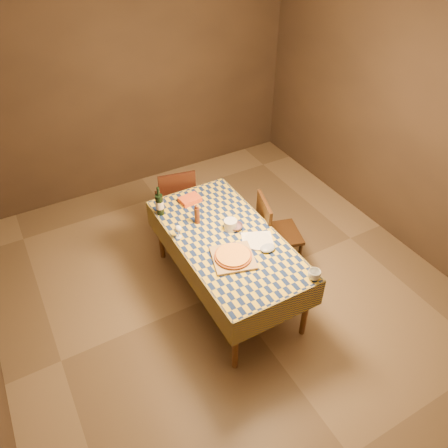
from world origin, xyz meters
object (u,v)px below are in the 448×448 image
object	(u,v)px
chair_right	(273,230)
cutting_board	(233,258)
dining_table	(227,243)
wine_bottle	(160,204)
white_plate	(258,241)
pizza	(233,256)
chair_far	(176,198)
bowl	(235,227)

from	to	relation	value
chair_right	cutting_board	bearing A→B (deg)	-151.95
dining_table	wine_bottle	world-z (taller)	wine_bottle
dining_table	white_plate	world-z (taller)	white_plate
pizza	chair_right	world-z (taller)	chair_right
dining_table	chair_right	xyz separation A→B (m)	(0.63, 0.10, -0.17)
white_plate	chair_far	bearing A→B (deg)	101.05
white_plate	chair_far	xyz separation A→B (m)	(-0.26, 1.34, -0.26)
cutting_board	chair_right	xyz separation A→B (m)	(0.72, 0.39, -0.26)
pizza	chair_right	xyz separation A→B (m)	(0.72, 0.39, -0.29)
cutting_board	chair_far	distance (m)	1.45
chair_far	chair_right	size ratio (longest dim) A/B	1.00
pizza	chair_right	distance (m)	0.87
dining_table	bowl	xyz separation A→B (m)	(0.14, 0.07, 0.10)
pizza	white_plate	xyz separation A→B (m)	(0.33, 0.08, -0.03)
pizza	wine_bottle	bearing A→B (deg)	108.47
white_plate	chair_far	size ratio (longest dim) A/B	0.29
pizza	white_plate	distance (m)	0.34
wine_bottle	white_plate	world-z (taller)	wine_bottle
cutting_board	wine_bottle	distance (m)	1.00
white_plate	cutting_board	bearing A→B (deg)	-165.40
dining_table	pizza	bearing A→B (deg)	-108.17
pizza	chair_far	world-z (taller)	chair_far
pizza	wine_bottle	world-z (taller)	wine_bottle
chair_right	pizza	bearing A→B (deg)	-151.95
pizza	wine_bottle	distance (m)	1.00
wine_bottle	pizza	bearing A→B (deg)	-71.53
cutting_board	wine_bottle	bearing A→B (deg)	108.47
cutting_board	bowl	size ratio (longest dim) A/B	2.54
chair_far	wine_bottle	bearing A→B (deg)	-128.18
cutting_board	chair_right	world-z (taller)	chair_right
bowl	chair_far	distance (m)	1.11
dining_table	cutting_board	bearing A→B (deg)	-108.17
bowl	wine_bottle	bearing A→B (deg)	133.25
dining_table	pizza	world-z (taller)	pizza
chair_far	chair_right	bearing A→B (deg)	-57.57
pizza	white_plate	size ratio (longest dim) A/B	1.53
wine_bottle	cutting_board	bearing A→B (deg)	-71.53
cutting_board	pizza	world-z (taller)	pizza
chair_right	bowl	bearing A→B (deg)	-176.94
wine_bottle	bowl	bearing A→B (deg)	-46.75
chair_far	bowl	bearing A→B (deg)	-80.98
pizza	chair_right	size ratio (longest dim) A/B	0.44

